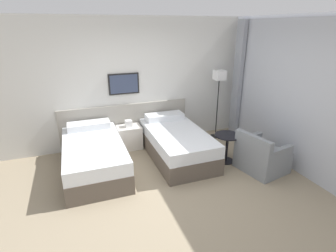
{
  "coord_description": "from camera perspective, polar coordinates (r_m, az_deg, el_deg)",
  "views": [
    {
      "loc": [
        -1.32,
        -3.34,
        2.5
      ],
      "look_at": [
        0.29,
        1.03,
        0.71
      ],
      "focal_mm": 28.0,
      "sensor_mm": 36.0,
      "label": 1
    }
  ],
  "objects": [
    {
      "name": "bed_near_door",
      "position": [
        4.97,
        -15.79,
        -6.3
      ],
      "size": [
        1.03,
        1.94,
        0.69
      ],
      "color": "brown",
      "rests_on": "ground_plane"
    },
    {
      "name": "armchair",
      "position": [
        5.1,
        19.6,
        -6.46
      ],
      "size": [
        0.84,
        0.89,
        0.75
      ],
      "rotation": [
        0.0,
        0.0,
        1.77
      ],
      "color": "gray",
      "rests_on": "ground_plane"
    },
    {
      "name": "side_table",
      "position": [
        5.18,
        12.76,
        -3.57
      ],
      "size": [
        0.5,
        0.5,
        0.56
      ],
      "color": "black",
      "rests_on": "ground_plane"
    },
    {
      "name": "bed_near_window",
      "position": [
        5.29,
        1.84,
        -3.75
      ],
      "size": [
        1.03,
        1.94,
        0.69
      ],
      "color": "brown",
      "rests_on": "ground_plane"
    },
    {
      "name": "wall_window",
      "position": [
        5.06,
        27.81,
        5.26
      ],
      "size": [
        0.21,
        4.6,
        2.7
      ],
      "color": "white",
      "rests_on": "ground_plane"
    },
    {
      "name": "floor_lamp",
      "position": [
        6.05,
        11.04,
        9.19
      ],
      "size": [
        0.24,
        0.24,
        1.58
      ],
      "color": "black",
      "rests_on": "ground_plane"
    },
    {
      "name": "ground_plane",
      "position": [
        4.38,
        1.14,
        -13.88
      ],
      "size": [
        16.0,
        16.0,
        0.0
      ],
      "primitive_type": "plane",
      "color": "gray"
    },
    {
      "name": "wall_headboard",
      "position": [
        5.75,
        -6.76,
        8.73
      ],
      "size": [
        10.0,
        0.1,
        2.7
      ],
      "color": "silver",
      "rests_on": "ground_plane"
    },
    {
      "name": "nightstand",
      "position": [
        5.72,
        -8.41,
        -2.36
      ],
      "size": [
        0.51,
        0.39,
        0.64
      ],
      "color": "beige",
      "rests_on": "ground_plane"
    }
  ]
}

